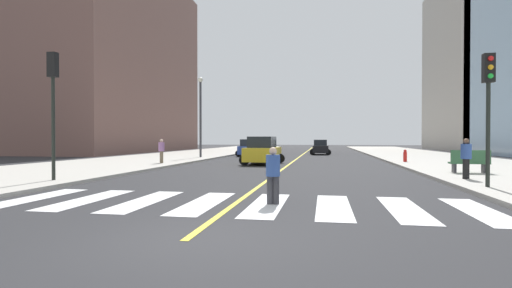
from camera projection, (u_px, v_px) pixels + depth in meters
ground_plane at (184, 241)px, 6.88m from camera, size 220.00×220.00×0.00m
sidewalk_kerb_east at (481, 166)px, 24.46m from camera, size 10.00×120.00×0.15m
sidewalk_kerb_west at (124, 162)px, 28.70m from camera, size 10.00×120.00×0.15m
crosswalk_paint at (235, 204)px, 10.82m from camera, size 13.50×4.00×0.01m
lane_divider_paint at (303, 154)px, 46.27m from camera, size 0.16×80.00×0.01m
parking_garage_concrete at (506, 61)px, 57.91m from camera, size 18.00×24.00×26.81m
low_rise_brick_west at (108, 61)px, 55.55m from camera, size 16.00×32.00×25.96m
car_black_nearest at (320, 148)px, 44.69m from camera, size 2.46×3.88×1.71m
car_blue_second at (249, 148)px, 40.59m from camera, size 2.53×4.00×1.77m
car_yellow_third at (263, 151)px, 27.70m from camera, size 2.89×4.51×1.98m
traffic_light_near_corner at (489, 93)px, 13.42m from camera, size 0.36×0.41×4.63m
traffic_light_far_corner at (53, 91)px, 15.68m from camera, size 0.36×0.41×5.16m
park_bench at (469, 162)px, 18.96m from camera, size 1.81×0.60×1.12m
pedestrian_crossing at (273, 173)px, 10.73m from camera, size 0.39×0.39×1.59m
pedestrian_waiting_east at (466, 157)px, 16.16m from camera, size 0.42×0.42×1.68m
pedestrian_walking_west at (161, 150)px, 26.62m from camera, size 0.41×0.41×1.66m
fire_hydrant at (405, 156)px, 28.26m from camera, size 0.26×0.26×0.89m
street_lamp at (200, 110)px, 35.31m from camera, size 0.44×0.44×7.26m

